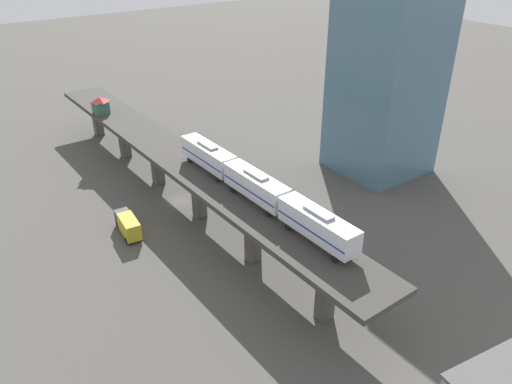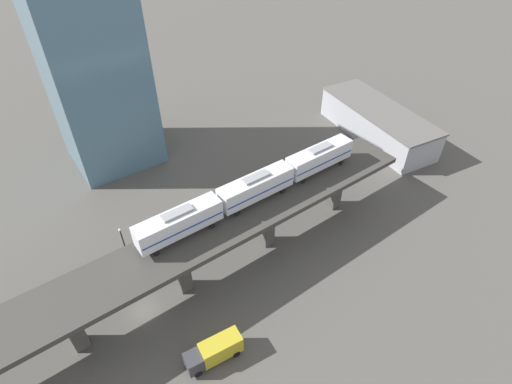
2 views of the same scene
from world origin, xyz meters
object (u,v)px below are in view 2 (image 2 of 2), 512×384
Objects in this scene: subway_train at (256,187)px; delivery_truck at (215,351)px; street_car_silver at (270,204)px; street_lamp at (124,242)px; office_tower at (95,74)px; street_car_white at (154,253)px; warehouse_building at (377,122)px.

subway_train is 5.04× the size of delivery_truck.
street_lamp is at bearing -96.58° from street_car_silver.
subway_train is 13.32m from street_car_silver.
street_lamp is at bearing -16.93° from office_tower.
office_tower reaches higher than street_car_white.
office_tower reaches higher than street_lamp.
delivery_truck is 0.21× the size of office_tower.
street_lamp is 0.19× the size of office_tower.
street_car_white is 1.00× the size of street_car_silver.
subway_train is 19.37m from street_car_white.
delivery_truck is 61.10m from warehouse_building.
delivery_truck is (13.45, -15.80, -9.62)m from subway_train.
street_car_white is 0.62× the size of delivery_truck.
street_lamp is 33.07m from office_tower.
street_car_white is at bearing 177.87° from delivery_truck.
street_car_silver is 34.33m from warehouse_building.
street_car_white is (-6.27, -15.07, -10.44)m from subway_train.
street_car_silver is at bearing 127.70° from subway_train.
warehouse_building is 58.40m from office_tower.
street_lamp reaches higher than delivery_truck.
delivery_truck is at bearing -50.36° from street_car_silver.
office_tower is (-30.40, 5.19, 17.06)m from street_car_white.
street_car_silver is 0.15× the size of warehouse_building.
subway_train reaches higher than street_car_silver.
warehouse_building is at bearing 113.24° from delivery_truck.
street_car_white is 0.13× the size of office_tower.
office_tower is at bearing -164.92° from subway_train.
office_tower is (-31.61, -16.42, 17.06)m from street_car_silver.
street_lamp is 59.01m from warehouse_building.
warehouse_building is (-10.65, 40.32, -7.97)m from subway_train.
warehouse_building is at bearing 104.79° from subway_train.
street_lamp reaches higher than warehouse_building.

